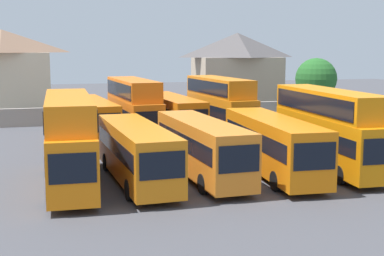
# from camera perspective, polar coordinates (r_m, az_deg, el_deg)

# --- Properties ---
(ground) EXTENTS (140.00, 140.00, 0.00)m
(ground) POSITION_cam_1_polar(r_m,az_deg,el_deg) (50.29, -4.52, -0.50)
(ground) COLOR #424247
(depot_boundary_wall) EXTENTS (56.00, 0.50, 1.80)m
(depot_boundary_wall) POSITION_cam_1_polar(r_m,az_deg,el_deg) (57.20, -5.89, 1.47)
(depot_boundary_wall) COLOR gray
(depot_boundary_wall) RESTS_ON ground
(bus_1) EXTENTS (2.78, 11.78, 5.07)m
(bus_1) POSITION_cam_1_polar(r_m,az_deg,el_deg) (31.33, -12.63, -0.82)
(bus_1) COLOR orange
(bus_1) RESTS_ON ground
(bus_2) EXTENTS (3.11, 11.72, 3.32)m
(bus_2) POSITION_cam_1_polar(r_m,az_deg,el_deg) (31.71, -5.80, -2.29)
(bus_2) COLOR orange
(bus_2) RESTS_ON ground
(bus_3) EXTENTS (2.98, 11.53, 3.43)m
(bus_3) POSITION_cam_1_polar(r_m,az_deg,el_deg) (32.67, 1.04, -1.83)
(bus_3) COLOR orange
(bus_3) RESTS_ON ground
(bus_4) EXTENTS (3.18, 12.00, 3.50)m
(bus_4) POSITION_cam_1_polar(r_m,az_deg,el_deg) (33.79, 8.38, -1.51)
(bus_4) COLOR orange
(bus_4) RESTS_ON ground
(bus_5) EXTENTS (2.80, 11.73, 5.09)m
(bus_5) POSITION_cam_1_polar(r_m,az_deg,el_deg) (35.73, 14.02, 0.27)
(bus_5) COLOR orange
(bus_5) RESTS_ON ground
(bus_6) EXTENTS (3.55, 11.49, 3.40)m
(bus_6) POSITION_cam_1_polar(r_m,az_deg,el_deg) (46.58, -10.33, 1.09)
(bus_6) COLOR orange
(bus_6) RESTS_ON ground
(bus_7) EXTENTS (3.24, 10.73, 5.05)m
(bus_7) POSITION_cam_1_polar(r_m,az_deg,el_deg) (46.97, -6.07, 2.34)
(bus_7) COLOR orange
(bus_7) RESTS_ON ground
(bus_8) EXTENTS (3.24, 11.78, 3.53)m
(bus_8) POSITION_cam_1_polar(r_m,az_deg,el_deg) (47.56, -2.04, 1.46)
(bus_8) COLOR orange
(bus_8) RESTS_ON ground
(bus_9) EXTENTS (3.42, 10.62, 5.08)m
(bus_9) POSITION_cam_1_polar(r_m,az_deg,el_deg) (48.66, 2.93, 2.60)
(bus_9) COLOR orange
(bus_9) RESTS_ON ground
(house_terrace_left) EXTENTS (10.31, 6.56, 9.64)m
(house_terrace_left) POSITION_cam_1_polar(r_m,az_deg,el_deg) (63.65, -18.97, 5.38)
(house_terrace_left) COLOR beige
(house_terrace_left) RESTS_ON ground
(house_terrace_centre) EXTENTS (10.53, 6.72, 9.48)m
(house_terrace_centre) POSITION_cam_1_polar(r_m,az_deg,el_deg) (68.33, 4.70, 5.93)
(house_terrace_centre) COLOR tan
(house_terrace_centre) RESTS_ON ground
(tree_left_of_lot) EXTENTS (4.48, 4.48, 6.60)m
(tree_left_of_lot) POSITION_cam_1_polar(r_m,az_deg,el_deg) (61.29, 12.75, 5.00)
(tree_left_of_lot) COLOR brown
(tree_left_of_lot) RESTS_ON ground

